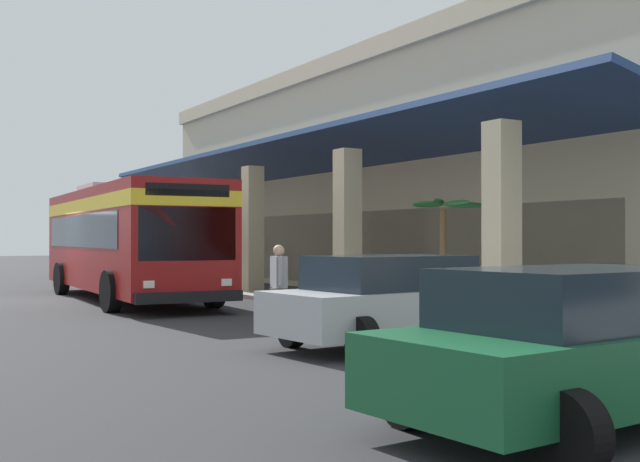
{
  "coord_description": "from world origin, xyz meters",
  "views": [
    {
      "loc": [
        23.21,
        -4.61,
        1.74
      ],
      "look_at": [
        5.89,
        5.6,
        1.93
      ],
      "focal_mm": 44.2,
      "sensor_mm": 36.0,
      "label": 1
    }
  ],
  "objects_px": {
    "potted_palm": "(443,286)",
    "parked_sedan_silver": "(396,300)",
    "pedestrian": "(279,282)",
    "transit_bus": "(127,235)",
    "parked_sedan_green": "(587,345)"
  },
  "relations": [
    {
      "from": "potted_palm",
      "to": "parked_sedan_silver",
      "type": "bearing_deg",
      "value": -47.52
    },
    {
      "from": "pedestrian",
      "to": "potted_palm",
      "type": "height_order",
      "value": "potted_palm"
    },
    {
      "from": "parked_sedan_silver",
      "to": "potted_palm",
      "type": "relative_size",
      "value": 1.68
    },
    {
      "from": "parked_sedan_silver",
      "to": "pedestrian",
      "type": "xyz_separation_m",
      "value": [
        -3.0,
        -0.58,
        0.15
      ]
    },
    {
      "from": "transit_bus",
      "to": "parked_sedan_green",
      "type": "height_order",
      "value": "transit_bus"
    },
    {
      "from": "parked_sedan_green",
      "to": "parked_sedan_silver",
      "type": "height_order",
      "value": "same"
    },
    {
      "from": "transit_bus",
      "to": "parked_sedan_green",
      "type": "xyz_separation_m",
      "value": [
        17.0,
        -0.75,
        -1.1
      ]
    },
    {
      "from": "transit_bus",
      "to": "potted_palm",
      "type": "height_order",
      "value": "transit_bus"
    },
    {
      "from": "pedestrian",
      "to": "potted_palm",
      "type": "bearing_deg",
      "value": 97.42
    },
    {
      "from": "parked_sedan_silver",
      "to": "pedestrian",
      "type": "distance_m",
      "value": 3.06
    },
    {
      "from": "parked_sedan_green",
      "to": "pedestrian",
      "type": "bearing_deg",
      "value": 172.57
    },
    {
      "from": "transit_bus",
      "to": "pedestrian",
      "type": "relative_size",
      "value": 6.98
    },
    {
      "from": "parked_sedan_silver",
      "to": "transit_bus",
      "type": "bearing_deg",
      "value": -175.53
    },
    {
      "from": "parked_sedan_green",
      "to": "potted_palm",
      "type": "height_order",
      "value": "potted_palm"
    },
    {
      "from": "parked_sedan_green",
      "to": "transit_bus",
      "type": "bearing_deg",
      "value": 177.49
    }
  ]
}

